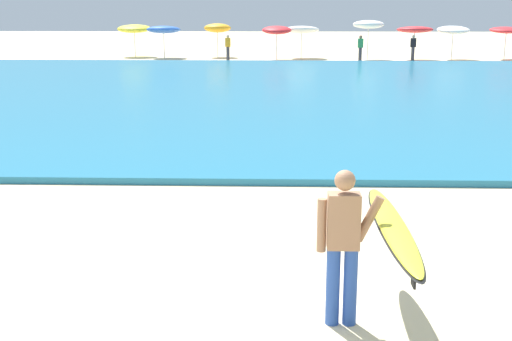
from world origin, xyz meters
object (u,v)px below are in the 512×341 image
at_px(beach_umbrella_3, 277,30).
at_px(beach_umbrella_8, 506,30).
at_px(beach_umbrella_6, 415,30).
at_px(beach_umbrella_4, 301,30).
at_px(surfer_with_board, 369,234).
at_px(beachgoer_near_row_mid, 360,48).
at_px(beach_umbrella_7, 453,30).
at_px(beach_umbrella_0, 134,29).
at_px(beach_umbrella_2, 217,28).
at_px(beach_umbrella_5, 369,24).
at_px(beachgoer_near_row_left, 228,47).
at_px(beachgoer_near_row_right, 413,47).
at_px(beach_umbrella_1, 164,30).

distance_m(beach_umbrella_3, beach_umbrella_8, 14.41).
bearing_deg(beach_umbrella_3, beach_umbrella_6, 0.36).
bearing_deg(beach_umbrella_8, beach_umbrella_4, 177.63).
distance_m(surfer_with_board, beachgoer_near_row_mid, 34.77).
xyz_separation_m(beach_umbrella_6, beach_umbrella_7, (2.46, 0.40, -0.03)).
xyz_separation_m(beach_umbrella_0, beach_umbrella_3, (9.38, -2.10, -0.00)).
xyz_separation_m(beach_umbrella_0, beach_umbrella_8, (23.77, -1.44, -0.01)).
bearing_deg(beach_umbrella_2, beach_umbrella_5, -10.44).
relative_size(beach_umbrella_3, beach_umbrella_6, 0.95).
relative_size(beach_umbrella_2, beach_umbrella_6, 0.97).
relative_size(beach_umbrella_3, beach_umbrella_5, 0.87).
bearing_deg(beach_umbrella_0, surfer_with_board, -74.80).
bearing_deg(beach_umbrella_6, beach_umbrella_4, 170.80).
relative_size(surfer_with_board, beach_umbrella_4, 1.30).
bearing_deg(beach_umbrella_5, beachgoer_near_row_left, -172.51).
bearing_deg(beach_umbrella_3, beach_umbrella_0, 167.39).
bearing_deg(beachgoer_near_row_right, beach_umbrella_1, 172.32).
xyz_separation_m(beach_umbrella_4, beachgoer_near_row_mid, (3.46, -2.74, -0.95)).
bearing_deg(beach_umbrella_5, beach_umbrella_8, 3.27).
distance_m(beach_umbrella_0, beach_umbrella_4, 11.00).
xyz_separation_m(surfer_with_board, beach_umbrella_0, (-10.38, 38.19, 0.78)).
bearing_deg(beachgoer_near_row_right, beach_umbrella_0, 170.10).
bearing_deg(beach_umbrella_4, beach_umbrella_1, -179.53).
relative_size(beach_umbrella_4, beach_umbrella_5, 0.94).
bearing_deg(beach_umbrella_4, beach_umbrella_5, -13.98).
relative_size(beach_umbrella_5, beach_umbrella_8, 1.17).
bearing_deg(beach_umbrella_2, beachgoer_near_row_mid, -21.33).
relative_size(beach_umbrella_5, beachgoer_near_row_right, 1.54).
xyz_separation_m(beach_umbrella_2, beach_umbrella_8, (18.27, -1.27, -0.07)).
xyz_separation_m(beach_umbrella_2, beachgoer_near_row_right, (12.19, -2.91, -1.03)).
bearing_deg(beach_umbrella_1, beach_umbrella_3, -8.70).
bearing_deg(beach_umbrella_2, beach_umbrella_0, 178.19).
bearing_deg(beach_umbrella_3, beachgoer_near_row_mid, -17.17).
distance_m(beachgoer_near_row_mid, beachgoer_near_row_right, 3.32).
bearing_deg(beachgoer_near_row_left, beach_umbrella_8, 5.39).
distance_m(beach_umbrella_0, beach_umbrella_7, 20.48).
height_order(beach_umbrella_5, beachgoer_near_row_mid, beach_umbrella_5).
xyz_separation_m(surfer_with_board, beach_umbrella_5, (4.71, 36.25, 1.12)).
bearing_deg(beach_umbrella_1, surfer_with_board, -77.46).
bearing_deg(beach_umbrella_1, beach_umbrella_7, -2.08).
distance_m(beach_umbrella_6, beachgoer_near_row_mid, 4.01).
bearing_deg(beachgoer_near_row_mid, beach_umbrella_1, 167.76).
relative_size(beach_umbrella_3, beachgoer_near_row_mid, 1.35).
xyz_separation_m(beach_umbrella_4, beach_umbrella_5, (4.13, -1.03, 0.36)).
bearing_deg(surfer_with_board, beach_umbrella_2, 97.31).
bearing_deg(beach_umbrella_0, beachgoer_near_row_mid, -14.23).
relative_size(beach_umbrella_0, beach_umbrella_3, 1.05).
bearing_deg(beachgoer_near_row_left, beach_umbrella_0, 154.23).
relative_size(beachgoer_near_row_left, beachgoer_near_row_right, 1.00).
distance_m(beach_umbrella_4, beach_umbrella_6, 7.08).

